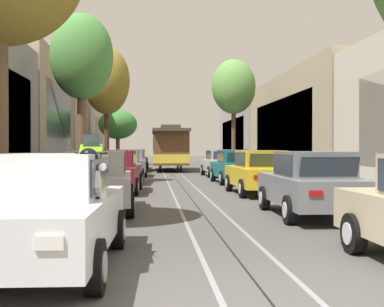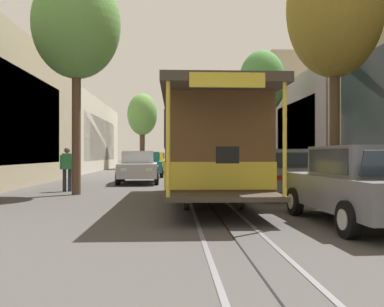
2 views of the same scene
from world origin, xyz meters
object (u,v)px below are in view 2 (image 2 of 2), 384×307
pedestrian_on_right_pavement (67,166)px  fire_hydrant (229,165)px  parked_car_grey_fourth_left (232,164)px  parked_car_grey_second_right (156,161)px  street_tree_kerb_left_near (230,114)px  cable_car_trolley (207,146)px  parked_car_grey_sixth_left (281,173)px  parked_car_teal_fourth_right (148,164)px  parked_car_maroon_mid_left (223,163)px  parked_car_grey_fifth_left (247,167)px  parked_car_silver_second_left (216,161)px  parked_car_white_near_left (210,160)px  parked_car_grey_far_left (361,185)px  street_tree_kerb_left_second (262,84)px  street_tree_kerb_left_mid (335,9)px  motorcycle_with_rider (204,159)px  parked_car_silver_fifth_right (139,167)px  street_tree_kerb_right_second (76,26)px  street_tree_kerb_right_near (142,115)px  parked_car_beige_near_right (157,160)px  pedestrian_on_left_pavement (284,163)px  parked_car_yellow_mid_right (154,162)px

pedestrian_on_right_pavement → fire_hydrant: pedestrian_on_right_pavement is taller
parked_car_grey_fourth_left → parked_car_grey_second_right: (5.27, -12.17, 0.00)m
street_tree_kerb_left_near → cable_car_trolley: (4.41, 26.99, -3.65)m
parked_car_grey_sixth_left → parked_car_teal_fourth_right: size_ratio=1.00×
parked_car_maroon_mid_left → parked_car_grey_fifth_left: same height
street_tree_kerb_left_near → parked_car_silver_second_left: bearing=60.0°
parked_car_white_near_left → parked_car_grey_second_right: 7.27m
parked_car_grey_far_left → cable_car_trolley: (2.74, -4.44, 0.86)m
parked_car_grey_fifth_left → street_tree_kerb_left_second: (-2.01, -5.86, 5.10)m
street_tree_kerb_left_mid → fire_hydrant: 25.66m
parked_car_grey_sixth_left → parked_car_teal_fourth_right: bearing=-67.1°
parked_car_white_near_left → fire_hydrant: (-1.51, 4.13, -0.38)m
parked_car_grey_fifth_left → parked_car_grey_second_right: 18.81m
parked_car_white_near_left → parked_car_silver_second_left: same height
parked_car_grey_far_left → motorcycle_with_rider: (0.60, -34.84, 0.18)m
parked_car_grey_fifth_left → motorcycle_with_rider: 23.05m
parked_car_silver_fifth_right → fire_hydrant: (-7.01, -18.37, -0.38)m
parked_car_maroon_mid_left → street_tree_kerb_right_second: (7.14, 16.22, 5.15)m
parked_car_grey_fifth_left → parked_car_silver_second_left: bearing=-90.5°
fire_hydrant → parked_car_grey_fifth_left: bearing=84.9°
parked_car_grey_far_left → street_tree_kerb_left_second: bearing=-96.0°
parked_car_white_near_left → parked_car_maroon_mid_left: same height
street_tree_kerb_left_second → parked_car_grey_far_left: bearing=84.0°
street_tree_kerb_left_second → street_tree_kerb_right_near: (8.74, -15.42, -0.57)m
parked_car_silver_fifth_right → motorcycle_with_rider: (-4.88, -22.54, 0.18)m
parked_car_teal_fourth_right → pedestrian_on_right_pavement: 10.66m
parked_car_grey_far_left → street_tree_kerb_right_near: bearing=-78.2°
parked_car_silver_second_left → parked_car_beige_near_right: size_ratio=1.01×
pedestrian_on_left_pavement → parked_car_yellow_mid_right: bearing=-46.8°
parked_car_grey_far_left → cable_car_trolley: cable_car_trolley is taller
parked_car_grey_fourth_left → street_tree_kerb_left_second: street_tree_kerb_left_second is taller
parked_car_silver_second_left → fire_hydrant: bearing=-125.5°
parked_car_maroon_mid_left → pedestrian_on_right_pavement: pedestrian_on_right_pavement is taller
pedestrian_on_right_pavement → parked_car_silver_second_left: bearing=-110.6°
street_tree_kerb_left_second → cable_car_trolley: street_tree_kerb_left_second is taller
parked_car_grey_far_left → pedestrian_on_left_pavement: pedestrian_on_left_pavement is taller
parked_car_grey_far_left → street_tree_kerb_left_mid: 8.18m
street_tree_kerb_left_mid → pedestrian_on_left_pavement: 11.25m
fire_hydrant → parked_car_beige_near_right: bearing=-35.0°
parked_car_grey_fifth_left → pedestrian_on_right_pavement: pedestrian_on_right_pavement is taller
street_tree_kerb_left_second → motorcycle_with_rider: street_tree_kerb_left_second is taller
fire_hydrant → street_tree_kerb_right_near: bearing=-16.0°
parked_car_white_near_left → cable_car_trolley: size_ratio=0.48×
parked_car_grey_second_right → cable_car_trolley: cable_car_trolley is taller
street_tree_kerb_right_near → fire_hydrant: (-8.41, 2.41, -4.91)m
parked_car_maroon_mid_left → parked_car_grey_sixth_left: bearing=89.7°
parked_car_grey_sixth_left → parked_car_maroon_mid_left: bearing=-90.3°
street_tree_kerb_left_near → street_tree_kerb_right_second: street_tree_kerb_right_second is taller
parked_car_grey_sixth_left → street_tree_kerb_left_near: street_tree_kerb_left_near is taller
parked_car_yellow_mid_right → street_tree_kerb_left_second: (-7.17, 6.31, 5.10)m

